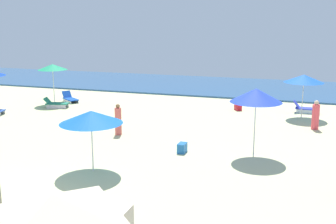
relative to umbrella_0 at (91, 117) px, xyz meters
name	(u,v)px	position (x,y,z in m)	size (l,w,h in m)	color
ocean	(201,85)	(-0.93, 20.89, -2.00)	(60.00, 10.18, 0.12)	#2C5584
umbrella_0	(91,117)	(0.00, 0.00, 0.00)	(2.29, 2.29, 2.30)	silver
umbrella_2	(304,79)	(7.23, 11.35, 0.19)	(2.20, 2.20, 2.48)	silver
lounge_chair_2_0	(305,108)	(7.44, 12.76, -1.79)	(1.51, 0.71, 0.72)	silver
umbrella_3	(52,67)	(-8.44, 10.42, 0.39)	(1.90, 1.90, 2.65)	silver
lounge_chair_3_0	(56,104)	(-7.67, 9.40, -1.80)	(1.62, 0.99, 0.65)	silver
lounge_chair_3_1	(70,99)	(-7.83, 11.36, -1.84)	(1.59, 1.38, 0.67)	silver
umbrella_4	(256,95)	(5.44, 3.55, 0.49)	(2.08, 2.08, 2.83)	silver
beachgoer_0	(316,116)	(7.91, 8.91, -1.37)	(0.45, 0.45, 1.50)	#F34C56
beachgoer_1	(118,120)	(-1.22, 4.87, -1.36)	(0.38, 0.38, 1.52)	#DC5E58
cooler_box_0	(182,148)	(2.52, 3.15, -1.86)	(0.50, 0.32, 0.41)	#1F64AF
cooler_box_1	(238,107)	(3.48, 12.24, -1.86)	(0.46, 0.34, 0.40)	red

